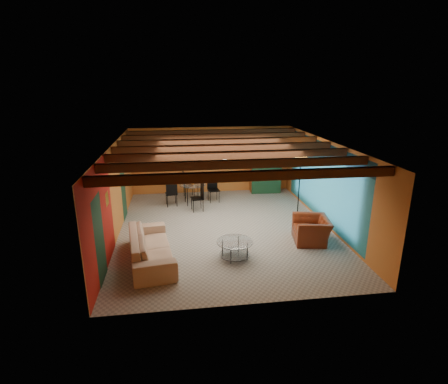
{
  "coord_description": "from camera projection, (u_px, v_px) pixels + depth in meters",
  "views": [
    {
      "loc": [
        -1.43,
        -10.2,
        4.43
      ],
      "look_at": [
        0.0,
        0.2,
        1.15
      ],
      "focal_mm": 28.36,
      "sensor_mm": 36.0,
      "label": 1
    }
  ],
  "objects": [
    {
      "name": "ceiling_fan",
      "position": [
        225.0,
        155.0,
        10.45
      ],
      "size": [
        1.5,
        1.5,
        0.44
      ],
      "primitive_type": null,
      "color": "#472614",
      "rests_on": "ceiling"
    },
    {
      "name": "coffee_table",
      "position": [
        235.0,
        249.0,
        9.23
      ],
      "size": [
        1.21,
        1.21,
        0.49
      ],
      "primitive_type": null,
      "rotation": [
        0.0,
        0.0,
        0.33
      ],
      "color": "silver",
      "rests_on": "ground"
    },
    {
      "name": "armchair",
      "position": [
        311.0,
        230.0,
        10.18
      ],
      "size": [
        1.13,
        1.24,
        0.71
      ],
      "primitive_type": "imported",
      "rotation": [
        0.0,
        0.0,
        -1.73
      ],
      "color": "maroon",
      "rests_on": "ground"
    },
    {
      "name": "potted_plant",
      "position": [
        266.0,
        137.0,
        14.26
      ],
      "size": [
        0.53,
        0.5,
        0.47
      ],
      "primitive_type": "imported",
      "rotation": [
        0.0,
        0.0,
        0.38
      ],
      "color": "#26661E",
      "rests_on": "armoire"
    },
    {
      "name": "dining_table",
      "position": [
        193.0,
        190.0,
        13.31
      ],
      "size": [
        2.31,
        2.31,
        1.06
      ],
      "primitive_type": null,
      "rotation": [
        0.0,
        0.0,
        0.14
      ],
      "color": "silver",
      "rests_on": "ground"
    },
    {
      "name": "armoire",
      "position": [
        265.0,
        168.0,
        14.63
      ],
      "size": [
        1.2,
        0.63,
        2.07
      ],
      "primitive_type": "cube",
      "rotation": [
        0.0,
        0.0,
        -0.04
      ],
      "color": "brown",
      "rests_on": "ground"
    },
    {
      "name": "painting",
      "position": [
        189.0,
        154.0,
        14.29
      ],
      "size": [
        1.05,
        0.03,
        0.65
      ],
      "primitive_type": "cube",
      "color": "black",
      "rests_on": "wall_back"
    },
    {
      "name": "vase",
      "position": [
        192.0,
        174.0,
        13.13
      ],
      "size": [
        0.22,
        0.22,
        0.19
      ],
      "primitive_type": "imported",
      "rotation": [
        0.0,
        0.0,
        -0.22
      ],
      "color": "orange",
      "rests_on": "dining_table"
    },
    {
      "name": "sofa",
      "position": [
        151.0,
        247.0,
        9.08
      ],
      "size": [
        1.37,
        2.7,
        0.76
      ],
      "primitive_type": "imported",
      "rotation": [
        0.0,
        0.0,
        1.71
      ],
      "color": "tan",
      "rests_on": "ground"
    },
    {
      "name": "floor_lamp",
      "position": [
        299.0,
        187.0,
        11.95
      ],
      "size": [
        0.5,
        0.5,
        2.08
      ],
      "primitive_type": null,
      "rotation": [
        0.0,
        0.0,
        0.2
      ],
      "color": "black",
      "rests_on": "ground"
    },
    {
      "name": "room",
      "position": [
        224.0,
        154.0,
        10.56
      ],
      "size": [
        6.52,
        8.01,
        2.71
      ],
      "color": "gray",
      "rests_on": "ground"
    }
  ]
}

